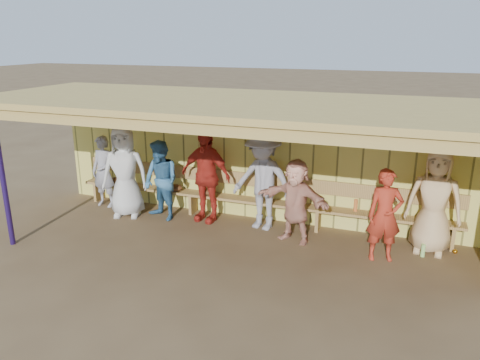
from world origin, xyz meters
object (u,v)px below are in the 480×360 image
at_px(player_g, 385,215).
at_px(player_f, 295,201).
at_px(bench, 254,195).
at_px(player_d, 205,176).
at_px(player_e, 263,180).
at_px(player_a, 104,172).
at_px(player_h, 434,201).
at_px(player_b, 125,172).
at_px(player_c, 161,181).

bearing_deg(player_g, player_f, 154.94).
height_order(player_g, bench, player_g).
distance_m(player_d, player_e, 1.16).
relative_size(player_a, player_d, 0.83).
xyz_separation_m(player_e, player_f, (0.71, -0.35, -0.19)).
bearing_deg(bench, player_a, -174.59).
relative_size(player_e, player_h, 1.04).
distance_m(player_a, player_e, 3.51).
height_order(player_a, bench, player_a).
bearing_deg(player_b, player_f, -18.29).
bearing_deg(bench, player_d, -160.85).
bearing_deg(player_g, player_c, 159.02).
bearing_deg(bench, player_g, -19.38).
bearing_deg(player_f, player_h, 24.34).
relative_size(player_b, player_e, 0.98).
distance_m(player_c, player_h, 4.95).
bearing_deg(player_b, player_c, -12.08).
xyz_separation_m(player_b, player_d, (1.60, 0.32, -0.01)).
height_order(player_d, player_h, player_d).
distance_m(player_a, player_f, 4.23).
bearing_deg(player_e, player_c, -162.28).
relative_size(player_b, player_g, 1.21).
height_order(player_a, player_c, player_c).
height_order(player_h, bench, player_h).
height_order(player_b, player_e, player_e).
distance_m(player_h, bench, 3.26).
bearing_deg(player_a, player_e, 4.04).
relative_size(player_b, player_c, 1.17).
relative_size(player_c, player_f, 1.06).
xyz_separation_m(player_a, player_f, (4.21, -0.35, -0.01)).
xyz_separation_m(player_d, player_g, (3.38, -0.57, -0.15)).
bearing_deg(player_d, player_c, -154.99).
xyz_separation_m(player_a, player_b, (0.74, -0.32, 0.16)).
xyz_separation_m(player_d, bench, (0.88, 0.31, -0.38)).
height_order(player_f, player_g, player_g).
relative_size(player_g, bench, 0.20).
xyz_separation_m(player_c, bench, (1.72, 0.55, -0.26)).
height_order(player_a, player_e, player_e).
distance_m(player_e, bench, 0.58).
xyz_separation_m(player_h, bench, (-3.23, 0.31, -0.38)).
distance_m(player_e, player_g, 2.30).
bearing_deg(player_d, player_a, -171.18).
bearing_deg(player_e, player_g, -3.72).
bearing_deg(player_b, player_g, -20.77).
height_order(player_b, player_d, player_b).
relative_size(player_b, player_f, 1.24).
distance_m(player_c, player_f, 2.71).
relative_size(player_d, player_f, 1.22).
xyz_separation_m(player_a, bench, (3.23, 0.31, -0.23)).
relative_size(player_b, player_d, 1.01).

